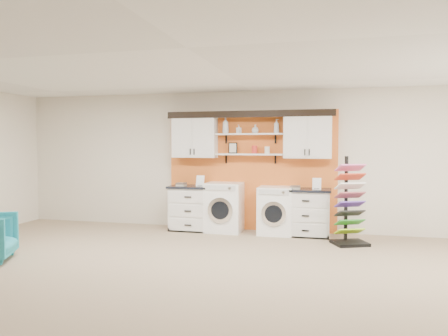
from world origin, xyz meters
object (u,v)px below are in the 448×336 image
(washer, at_px, (224,207))
(dryer, at_px, (276,210))
(base_cabinet_left, at_px, (193,208))
(base_cabinet_right, at_px, (307,212))
(sample_rack, at_px, (349,216))

(washer, bearing_deg, dryer, -0.00)
(base_cabinet_left, distance_m, base_cabinet_right, 2.26)
(base_cabinet_right, distance_m, washer, 1.60)
(dryer, bearing_deg, base_cabinet_right, 0.34)
(sample_rack, bearing_deg, base_cabinet_right, 118.70)
(base_cabinet_left, xyz_separation_m, dryer, (1.68, -0.00, 0.01))
(base_cabinet_right, relative_size, sample_rack, 0.60)
(washer, height_order, sample_rack, sample_rack)
(base_cabinet_left, bearing_deg, base_cabinet_right, 0.00)
(dryer, xyz_separation_m, sample_rack, (1.34, -0.58, 0.04))
(base_cabinet_left, height_order, base_cabinet_right, base_cabinet_left)
(washer, distance_m, dryer, 1.02)
(base_cabinet_left, xyz_separation_m, sample_rack, (3.02, -0.59, 0.05))
(dryer, bearing_deg, washer, 180.00)
(base_cabinet_left, bearing_deg, dryer, -0.12)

